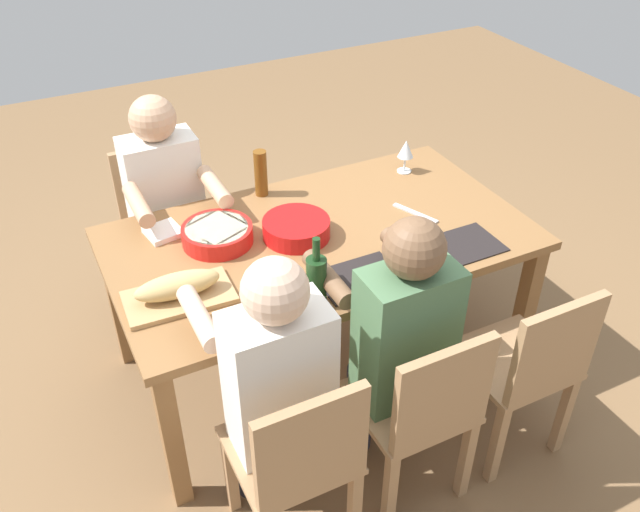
{
  "coord_description": "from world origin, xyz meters",
  "views": [
    {
      "loc": [
        1.06,
        2.12,
        2.33
      ],
      "look_at": [
        0.0,
        0.0,
        0.63
      ],
      "focal_mm": 37.87,
      "sensor_mm": 36.0,
      "label": 1
    }
  ],
  "objects_px": {
    "chair_far_left": "(529,365)",
    "chair_far_right": "(299,459)",
    "dining_table": "(320,250)",
    "chair_near_right": "(163,220)",
    "bread_loaf": "(177,285)",
    "napkin_stack": "(163,232)",
    "serving_bowl_pasta": "(217,234)",
    "chair_far_center": "(422,409)",
    "diner_far_center": "(399,333)",
    "wine_bottle": "(316,280)",
    "beer_bottle": "(261,173)",
    "serving_bowl_greens": "(296,227)",
    "diner_far_right": "(275,377)",
    "wine_glass": "(406,150)",
    "diner_near_right": "(167,200)",
    "cutting_board": "(179,297)"
  },
  "relations": [
    {
      "from": "chair_far_left",
      "to": "chair_far_right",
      "type": "bearing_deg",
      "value": 0.0
    },
    {
      "from": "serving_bowl_pasta",
      "to": "wine_glass",
      "type": "distance_m",
      "value": 1.04
    },
    {
      "from": "diner_near_right",
      "to": "chair_near_right",
      "type": "bearing_deg",
      "value": -90.0
    },
    {
      "from": "dining_table",
      "to": "chair_near_right",
      "type": "height_order",
      "value": "chair_near_right"
    },
    {
      "from": "diner_far_center",
      "to": "napkin_stack",
      "type": "xyz_separation_m",
      "value": [
        0.59,
        -0.94,
        0.05
      ]
    },
    {
      "from": "bread_loaf",
      "to": "wine_glass",
      "type": "relative_size",
      "value": 1.93
    },
    {
      "from": "chair_far_right",
      "to": "diner_near_right",
      "type": "bearing_deg",
      "value": -90.0
    },
    {
      "from": "wine_bottle",
      "to": "diner_near_right",
      "type": "bearing_deg",
      "value": -75.37
    },
    {
      "from": "chair_far_right",
      "to": "bread_loaf",
      "type": "relative_size",
      "value": 2.66
    },
    {
      "from": "serving_bowl_greens",
      "to": "serving_bowl_pasta",
      "type": "xyz_separation_m",
      "value": [
        0.31,
        -0.11,
        -0.0
      ]
    },
    {
      "from": "chair_far_left",
      "to": "serving_bowl_greens",
      "type": "distance_m",
      "value": 1.08
    },
    {
      "from": "chair_far_center",
      "to": "chair_far_right",
      "type": "height_order",
      "value": "same"
    },
    {
      "from": "chair_far_left",
      "to": "dining_table",
      "type": "bearing_deg",
      "value": -59.34
    },
    {
      "from": "dining_table",
      "to": "wine_glass",
      "type": "height_order",
      "value": "wine_glass"
    },
    {
      "from": "diner_far_center",
      "to": "chair_far_left",
      "type": "bearing_deg",
      "value": 159.32
    },
    {
      "from": "diner_far_center",
      "to": "diner_near_right",
      "type": "bearing_deg",
      "value": -69.09
    },
    {
      "from": "dining_table",
      "to": "chair_near_right",
      "type": "relative_size",
      "value": 2.08
    },
    {
      "from": "diner_far_center",
      "to": "serving_bowl_greens",
      "type": "relative_size",
      "value": 4.21
    },
    {
      "from": "chair_far_left",
      "to": "serving_bowl_pasta",
      "type": "relative_size",
      "value": 2.88
    },
    {
      "from": "napkin_stack",
      "to": "diner_far_right",
      "type": "bearing_deg",
      "value": 96.46
    },
    {
      "from": "chair_far_left",
      "to": "diner_far_center",
      "type": "bearing_deg",
      "value": -20.68
    },
    {
      "from": "wine_bottle",
      "to": "beer_bottle",
      "type": "distance_m",
      "value": 0.84
    },
    {
      "from": "diner_near_right",
      "to": "chair_far_right",
      "type": "height_order",
      "value": "diner_near_right"
    },
    {
      "from": "napkin_stack",
      "to": "serving_bowl_pasta",
      "type": "bearing_deg",
      "value": 139.79
    },
    {
      "from": "dining_table",
      "to": "chair_far_center",
      "type": "xyz_separation_m",
      "value": [
        0.0,
        0.82,
        -0.18
      ]
    },
    {
      "from": "chair_near_right",
      "to": "bread_loaf",
      "type": "bearing_deg",
      "value": 79.84
    },
    {
      "from": "wine_glass",
      "to": "chair_far_center",
      "type": "bearing_deg",
      "value": 61.42
    },
    {
      "from": "serving_bowl_greens",
      "to": "cutting_board",
      "type": "relative_size",
      "value": 0.71
    },
    {
      "from": "serving_bowl_pasta",
      "to": "wine_bottle",
      "type": "height_order",
      "value": "wine_bottle"
    },
    {
      "from": "beer_bottle",
      "to": "wine_glass",
      "type": "distance_m",
      "value": 0.72
    },
    {
      "from": "chair_near_right",
      "to": "diner_far_right",
      "type": "relative_size",
      "value": 0.71
    },
    {
      "from": "chair_far_center",
      "to": "chair_near_right",
      "type": "bearing_deg",
      "value": -73.49
    },
    {
      "from": "diner_far_right",
      "to": "serving_bowl_greens",
      "type": "xyz_separation_m",
      "value": [
        -0.39,
        -0.67,
        0.09
      ]
    },
    {
      "from": "diner_far_center",
      "to": "diner_near_right",
      "type": "relative_size",
      "value": 1.0
    },
    {
      "from": "wine_glass",
      "to": "bread_loaf",
      "type": "bearing_deg",
      "value": 20.04
    },
    {
      "from": "cutting_board",
      "to": "napkin_stack",
      "type": "relative_size",
      "value": 2.86
    },
    {
      "from": "diner_far_center",
      "to": "serving_bowl_greens",
      "type": "distance_m",
      "value": 0.68
    },
    {
      "from": "dining_table",
      "to": "wine_glass",
      "type": "xyz_separation_m",
      "value": [
        -0.62,
        -0.31,
        0.2
      ]
    },
    {
      "from": "bread_loaf",
      "to": "chair_far_left",
      "type": "bearing_deg",
      "value": 149.76
    },
    {
      "from": "chair_far_center",
      "to": "diner_far_center",
      "type": "distance_m",
      "value": 0.28
    },
    {
      "from": "serving_bowl_pasta",
      "to": "napkin_stack",
      "type": "distance_m",
      "value": 0.25
    },
    {
      "from": "chair_far_center",
      "to": "wine_bottle",
      "type": "height_order",
      "value": "wine_bottle"
    },
    {
      "from": "chair_far_left",
      "to": "cutting_board",
      "type": "xyz_separation_m",
      "value": [
        1.15,
        -0.67,
        0.27
      ]
    },
    {
      "from": "chair_far_right",
      "to": "serving_bowl_greens",
      "type": "bearing_deg",
      "value": -114.67
    },
    {
      "from": "cutting_board",
      "to": "wine_bottle",
      "type": "distance_m",
      "value": 0.52
    },
    {
      "from": "cutting_board",
      "to": "wine_glass",
      "type": "xyz_separation_m",
      "value": [
        -1.28,
        -0.47,
        0.11
      ]
    },
    {
      "from": "diner_far_center",
      "to": "bread_loaf",
      "type": "xyz_separation_m",
      "value": [
        0.66,
        -0.48,
        0.11
      ]
    },
    {
      "from": "chair_far_center",
      "to": "bread_loaf",
      "type": "bearing_deg",
      "value": -45.35
    },
    {
      "from": "serving_bowl_greens",
      "to": "cutting_board",
      "type": "bearing_deg",
      "value": 18.2
    },
    {
      "from": "diner_far_center",
      "to": "diner_near_right",
      "type": "height_order",
      "value": "same"
    }
  ]
}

